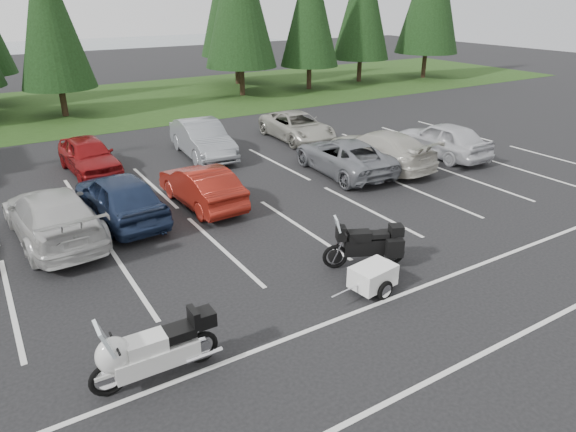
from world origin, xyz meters
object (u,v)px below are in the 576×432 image
Objects in this scene: car_near_6 at (343,156)px; car_far_4 at (297,126)px; car_far_2 at (89,155)px; car_near_7 at (378,149)px; car_far_3 at (202,139)px; touring_motorcycle at (155,345)px; car_near_4 at (119,197)px; car_near_5 at (201,186)px; car_near_3 at (53,215)px; cargo_trailer at (373,279)px; car_near_8 at (443,139)px; adventure_motorcycle at (365,241)px.

car_far_4 is at bearing -98.55° from car_near_6.
car_far_4 is (9.84, -0.14, -0.06)m from car_far_2.
car_near_7 is 7.66m from car_far_3.
car_far_4 is 1.75× the size of touring_motorcycle.
car_near_6 is 1.04× the size of car_far_4.
car_near_4 is at bearing -130.15° from car_far_3.
car_far_4 is (7.38, 5.47, -0.02)m from car_near_5.
car_near_5 is 0.80× the size of car_near_7.
car_near_4 reaches higher than car_near_7.
car_near_7 is 1.23× the size of car_far_2.
car_near_4 reaches higher than touring_motorcycle.
car_far_3 is at bearing -48.54° from car_near_6.
car_near_3 reaches higher than cargo_trailer.
car_near_7 is 1.14× the size of car_near_8.
car_near_8 is 0.95× the size of car_far_4.
car_far_3 is 3.10× the size of cargo_trailer.
car_near_4 is at bearing 4.31° from car_near_6.
car_near_4 is 5.43m from car_far_2.
car_near_7 reaches higher than car_far_4.
cargo_trailer is (-6.10, -12.84, -0.31)m from car_far_4.
car_near_5 is 0.92× the size of car_near_8.
car_near_6 is 12.96m from touring_motorcycle.
car_near_3 is 1.13× the size of car_near_4.
adventure_motorcycle is at bearing -87.88° from car_far_3.
car_near_4 is at bearing 80.35° from touring_motorcycle.
car_far_2 is at bearing -96.80° from car_near_4.
cargo_trailer is at bearing -95.40° from adventure_motorcycle.
cargo_trailer is (1.28, -7.37, -0.33)m from car_near_5.
car_near_7 is at bearing 175.15° from car_near_4.
car_far_2 reaches higher than car_far_4.
car_far_4 is at bearing 56.85° from cargo_trailer.
car_far_3 reaches higher than car_near_3.
car_near_7 is 1.09× the size of car_far_4.
car_near_7 is (12.63, 0.31, -0.01)m from car_near_3.
touring_motorcycle is 1.11× the size of adventure_motorcycle.
car_near_8 is 12.28m from cargo_trailer.
car_near_8 is at bearing -27.80° from car_far_3.
touring_motorcycle reaches higher than car_near_7.
car_near_7 reaches higher than car_far_2.
touring_motorcycle is (-10.35, -7.81, 0.06)m from car_near_6.
car_near_4 is 7.93m from adventure_motorcycle.
car_near_6 is 1.71m from car_near_7.
car_near_4 is 3.02× the size of cargo_trailer.
car_near_8 is at bearing 168.33° from car_near_7.
car_far_2 is 12.67m from adventure_motorcycle.
car_near_3 reaches higher than car_near_6.
touring_motorcycle is at bearing -100.95° from car_far_2.
car_near_8 is at bearing -53.19° from car_far_4.
car_near_4 is 7.90m from touring_motorcycle.
car_near_5 is at bearing 92.14° from cargo_trailer.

